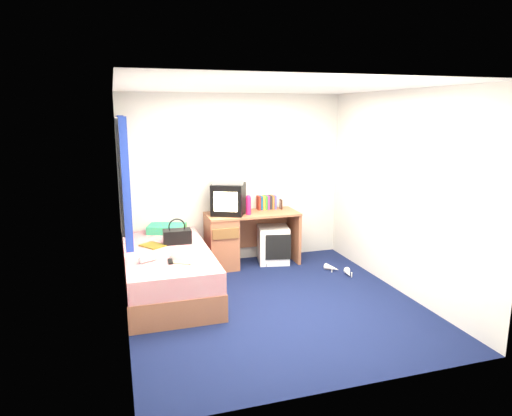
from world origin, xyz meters
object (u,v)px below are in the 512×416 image
object	(u,v)px
crt_tv	(228,199)
magazine	(153,245)
vcr	(228,181)
bed	(168,271)
pink_water_bottle	(248,206)
remote_control	(170,261)
handbag	(177,236)
picture_frame	(281,204)
desk	(233,238)
towel	(185,253)
water_bottle	(148,259)
colour_swatch_fan	(182,263)
storage_cube	(273,244)
aerosol_can	(240,206)
pillow	(167,229)
white_heels	(340,271)

from	to	relation	value
crt_tv	magazine	size ratio (longest dim) A/B	1.99
vcr	crt_tv	bearing A→B (deg)	-95.52
bed	pink_water_bottle	bearing A→B (deg)	28.03
remote_control	pink_water_bottle	bearing A→B (deg)	45.06
handbag	picture_frame	bearing A→B (deg)	22.77
desk	handbag	bearing A→B (deg)	-149.55
towel	water_bottle	world-z (taller)	towel
bed	colour_swatch_fan	world-z (taller)	colour_swatch_fan
towel	storage_cube	bearing A→B (deg)	36.38
pink_water_bottle	aerosol_can	bearing A→B (deg)	118.92
pillow	remote_control	size ratio (longest dim) A/B	3.05
handbag	water_bottle	distance (m)	0.75
bed	magazine	size ratio (longest dim) A/B	7.14
aerosol_can	magazine	distance (m)	1.42
pillow	colour_swatch_fan	distance (m)	1.36
desk	vcr	size ratio (longest dim) A/B	3.14
pillow	picture_frame	xyz separation A→B (m)	(1.67, 0.06, 0.23)
white_heels	pink_water_bottle	bearing A→B (deg)	149.08
handbag	aerosol_can	bearing A→B (deg)	31.66
desk	colour_swatch_fan	distance (m)	1.59
storage_cube	vcr	xyz separation A→B (m)	(-0.65, 0.04, 0.95)
pillow	towel	world-z (taller)	pillow
pillow	crt_tv	bearing A→B (deg)	-3.75
desk	colour_swatch_fan	world-z (taller)	desk
desk	bed	bearing A→B (deg)	-143.67
pink_water_bottle	desk	bearing A→B (deg)	152.84
desk	aerosol_can	size ratio (longest dim) A/B	6.89
pink_water_bottle	aerosol_can	world-z (taller)	pink_water_bottle
crt_tv	picture_frame	distance (m)	0.84
vcr	towel	xyz separation A→B (m)	(-0.78, -1.09, -0.63)
crt_tv	handbag	bearing A→B (deg)	-122.66
magazine	colour_swatch_fan	bearing A→B (deg)	-72.03
white_heels	handbag	bearing A→B (deg)	173.03
desk	storage_cube	xyz separation A→B (m)	(0.59, -0.03, -0.14)
vcr	remote_control	world-z (taller)	vcr
pillow	pink_water_bottle	world-z (taller)	pink_water_bottle
aerosol_can	white_heels	distance (m)	1.64
pink_water_bottle	handbag	bearing A→B (deg)	-159.11
bed	pillow	bearing A→B (deg)	83.45
towel	magazine	size ratio (longest dim) A/B	0.96
bed	remote_control	bearing A→B (deg)	-92.00
bed	handbag	bearing A→B (deg)	56.83
pillow	desk	world-z (taller)	desk
bed	remote_control	size ratio (longest dim) A/B	12.50
bed	white_heels	bearing A→B (deg)	-0.53
remote_control	storage_cube	bearing A→B (deg)	38.82
pillow	vcr	xyz separation A→B (m)	(0.85, -0.05, 0.62)
bed	crt_tv	world-z (taller)	crt_tv
pink_water_bottle	crt_tv	bearing A→B (deg)	158.77
vcr	water_bottle	size ratio (longest dim) A/B	2.07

